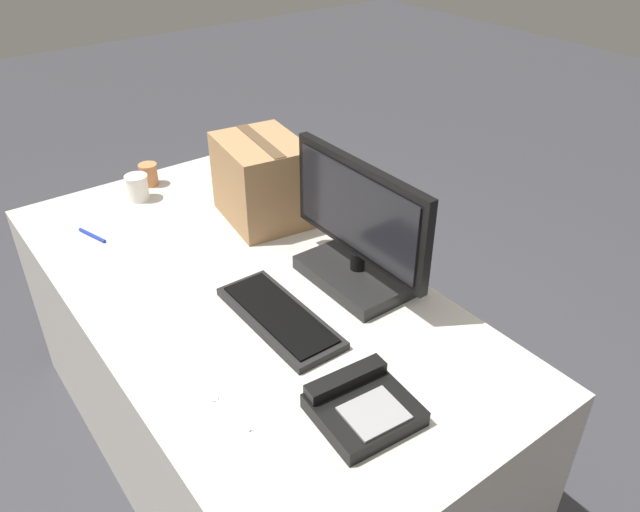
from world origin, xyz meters
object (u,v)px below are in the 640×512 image
desk_phone (362,406)px  pen_marker (92,235)px  keyboard (280,317)px  cardboard_box (262,180)px  paper_cup_left (149,174)px  spoon (223,406)px  paper_cup_right (137,187)px  monitor (358,237)px

desk_phone → pen_marker: desk_phone is taller
keyboard → pen_marker: keyboard is taller
cardboard_box → paper_cup_left: bearing=-155.5°
pen_marker → spoon: bearing=-18.7°
cardboard_box → pen_marker: (-0.23, -0.54, -0.14)m
desk_phone → paper_cup_left: 1.40m
desk_phone → paper_cup_right: 1.31m
paper_cup_right → monitor: bearing=19.5°
paper_cup_right → pen_marker: 0.29m
paper_cup_right → pen_marker: bearing=-55.5°
desk_phone → paper_cup_right: size_ratio=2.42×
keyboard → paper_cup_left: (-1.00, 0.06, 0.03)m
monitor → keyboard: size_ratio=1.30×
desk_phone → pen_marker: bearing=-164.4°
monitor → keyboard: bearing=-85.7°
keyboard → desk_phone: (0.40, -0.04, 0.01)m
keyboard → desk_phone: desk_phone is taller
desk_phone → paper_cup_left: size_ratio=2.71×
paper_cup_left → spoon: size_ratio=0.55×
paper_cup_left → paper_cup_right: 0.12m
pen_marker → cardboard_box: bearing=49.9°
keyboard → paper_cup_left: paper_cup_left is taller
monitor → pen_marker: size_ratio=4.18×
desk_phone → paper_cup_left: (-1.40, 0.10, 0.02)m
monitor → cardboard_box: 0.50m
paper_cup_left → cardboard_box: bearing=24.5°
monitor → keyboard: (0.02, -0.29, -0.14)m
paper_cup_right → cardboard_box: size_ratio=0.27×
keyboard → spoon: size_ratio=2.66×
keyboard → paper_cup_left: size_ratio=4.87×
desk_phone → pen_marker: 1.17m
cardboard_box → pen_marker: bearing=-113.0°
monitor → cardboard_box: bearing=-178.5°
paper_cup_right → cardboard_box: bearing=37.8°
paper_cup_left → spoon: bearing=-16.1°
keyboard → paper_cup_right: bearing=-178.4°
paper_cup_left → pen_marker: paper_cup_left is taller
paper_cup_left → desk_phone: bearing=-4.0°
spoon → cardboard_box: size_ratio=0.44×
paper_cup_left → keyboard: bearing=-3.5°
keyboard → pen_marker: 0.79m
paper_cup_right → paper_cup_left: bearing=137.1°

